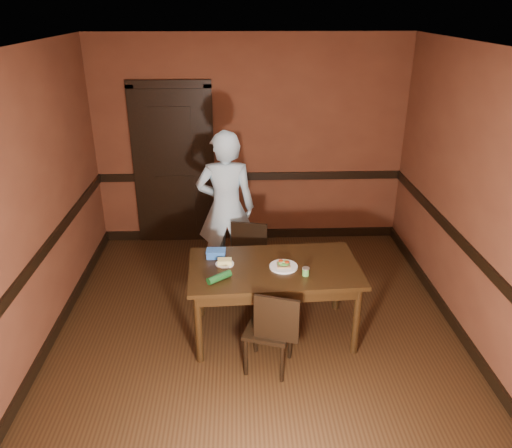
{
  "coord_description": "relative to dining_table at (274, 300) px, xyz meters",
  "views": [
    {
      "loc": [
        -0.17,
        -4.06,
        3.03
      ],
      "look_at": [
        0.0,
        0.35,
        1.05
      ],
      "focal_mm": 35.0,
      "sensor_mm": 36.0,
      "label": 1
    }
  ],
  "objects": [
    {
      "name": "chair_far",
      "position": [
        -0.18,
        0.62,
        0.05
      ],
      "size": [
        0.47,
        0.47,
        0.85
      ],
      "primitive_type": null,
      "rotation": [
        0.0,
        0.0,
        -0.22
      ],
      "color": "black",
      "rests_on": "floor"
    },
    {
      "name": "wall_front",
      "position": [
        -0.16,
        -2.29,
        0.98
      ],
      "size": [
        4.0,
        0.02,
        2.7
      ],
      "primitive_type": "cube",
      "color": "#5E2E1C",
      "rests_on": "ground"
    },
    {
      "name": "cheese_saucer",
      "position": [
        -0.47,
        0.05,
        0.4
      ],
      "size": [
        0.17,
        0.17,
        0.05
      ],
      "rotation": [
        0.0,
        0.0,
        0.04
      ],
      "color": "white",
      "rests_on": "dining_table"
    },
    {
      "name": "dado_left",
      "position": [
        -2.14,
        -0.04,
        0.53
      ],
      "size": [
        0.03,
        4.5,
        0.1
      ],
      "primitive_type": "cube",
      "color": "black",
      "rests_on": "ground"
    },
    {
      "name": "baseboard_back",
      "position": [
        -0.16,
        2.19,
        -0.31
      ],
      "size": [
        4.0,
        0.03,
        0.12
      ],
      "primitive_type": "cube",
      "color": "black",
      "rests_on": "ground"
    },
    {
      "name": "wall_left",
      "position": [
        -2.16,
        -0.04,
        0.98
      ],
      "size": [
        0.02,
        4.5,
        2.7
      ],
      "primitive_type": "cube",
      "color": "#5E2E1C",
      "rests_on": "ground"
    },
    {
      "name": "baseboard_left",
      "position": [
        -2.14,
        -0.04,
        -0.31
      ],
      "size": [
        0.03,
        4.5,
        0.12
      ],
      "primitive_type": "cube",
      "color": "black",
      "rests_on": "ground"
    },
    {
      "name": "chair_near",
      "position": [
        -0.08,
        -0.5,
        0.04
      ],
      "size": [
        0.48,
        0.48,
        0.82
      ],
      "primitive_type": null,
      "rotation": [
        0.0,
        0.0,
        2.83
      ],
      "color": "black",
      "rests_on": "floor"
    },
    {
      "name": "ceiling",
      "position": [
        -0.16,
        -0.04,
        2.33
      ],
      "size": [
        4.0,
        4.5,
        0.01
      ],
      "primitive_type": "cube",
      "color": "silver",
      "rests_on": "ground"
    },
    {
      "name": "person",
      "position": [
        -0.47,
        1.09,
        0.52
      ],
      "size": [
        0.66,
        0.44,
        1.79
      ],
      "primitive_type": "imported",
      "rotation": [
        0.0,
        0.0,
        3.15
      ],
      "color": "#A9CDDF",
      "rests_on": "floor"
    },
    {
      "name": "dado_right",
      "position": [
        1.83,
        -0.04,
        0.53
      ],
      "size": [
        0.03,
        4.5,
        0.1
      ],
      "primitive_type": "cube",
      "color": "black",
      "rests_on": "ground"
    },
    {
      "name": "floor",
      "position": [
        -0.16,
        -0.04,
        -0.37
      ],
      "size": [
        4.0,
        4.5,
        0.01
      ],
      "primitive_type": "cube",
      "color": "black",
      "rests_on": "ground"
    },
    {
      "name": "dining_table",
      "position": [
        0.0,
        0.0,
        0.0
      ],
      "size": [
        1.64,
        0.98,
        0.75
      ],
      "primitive_type": "cube",
      "rotation": [
        0.0,
        0.0,
        0.05
      ],
      "color": "black",
      "rests_on": "floor"
    },
    {
      "name": "door",
      "position": [
        -1.16,
        2.17,
        0.72
      ],
      "size": [
        1.05,
        0.07,
        2.2
      ],
      "color": "black",
      "rests_on": "ground"
    },
    {
      "name": "wrapped_veg",
      "position": [
        -0.51,
        -0.24,
        0.41
      ],
      "size": [
        0.23,
        0.2,
        0.07
      ],
      "primitive_type": "cylinder",
      "rotation": [
        0.0,
        1.57,
        0.67
      ],
      "color": "#15461A",
      "rests_on": "dining_table"
    },
    {
      "name": "sandwich_plate",
      "position": [
        0.09,
        -0.02,
        0.39
      ],
      "size": [
        0.26,
        0.26,
        0.07
      ],
      "rotation": [
        0.0,
        0.0,
        0.23
      ],
      "color": "white",
      "rests_on": "dining_table"
    },
    {
      "name": "dado_back",
      "position": [
        -0.16,
        2.19,
        0.53
      ],
      "size": [
        4.0,
        0.03,
        0.1
      ],
      "primitive_type": "cube",
      "color": "black",
      "rests_on": "ground"
    },
    {
      "name": "baseboard_right",
      "position": [
        1.83,
        -0.04,
        -0.31
      ],
      "size": [
        0.03,
        4.5,
        0.12
      ],
      "primitive_type": "cube",
      "color": "black",
      "rests_on": "ground"
    },
    {
      "name": "wall_back",
      "position": [
        -0.16,
        2.21,
        0.98
      ],
      "size": [
        4.0,
        0.02,
        2.7
      ],
      "primitive_type": "cube",
      "color": "#5E2E1C",
      "rests_on": "ground"
    },
    {
      "name": "sauce_jar",
      "position": [
        0.27,
        -0.18,
        0.41
      ],
      "size": [
        0.07,
        0.07,
        0.08
      ],
      "rotation": [
        0.0,
        0.0,
        -0.3
      ],
      "color": "#4D953D",
      "rests_on": "dining_table"
    },
    {
      "name": "wall_right",
      "position": [
        1.84,
        -0.04,
        0.98
      ],
      "size": [
        0.02,
        4.5,
        2.7
      ],
      "primitive_type": "cube",
      "color": "#5E2E1C",
      "rests_on": "ground"
    },
    {
      "name": "food_tub",
      "position": [
        -0.55,
        0.21,
        0.41
      ],
      "size": [
        0.19,
        0.13,
        0.08
      ],
      "rotation": [
        0.0,
        0.0,
        -0.04
      ],
      "color": "blue",
      "rests_on": "dining_table"
    }
  ]
}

